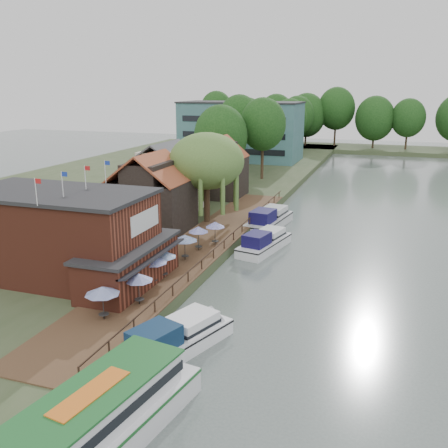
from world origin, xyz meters
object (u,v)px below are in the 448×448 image
(cruiser_1, at_px, (264,240))
(tour_boat, at_px, (81,431))
(umbrella_0, at_px, (103,303))
(cruiser_0, at_px, (176,335))
(willow, at_px, (207,178))
(swan, at_px, (152,404))
(umbrella_5, at_px, (198,238))
(cruiser_2, at_px, (269,217))
(umbrella_6, at_px, (215,233))
(cottage_b, at_px, (166,176))
(hotel_block, at_px, (241,131))
(umbrella_4, at_px, (185,247))
(umbrella_2, at_px, (153,270))
(pub, at_px, (79,236))
(umbrella_3, at_px, (164,264))
(umbrella_1, at_px, (139,289))
(cottage_a, at_px, (152,192))

(cruiser_1, bearing_deg, tour_boat, -78.75)
(umbrella_0, bearing_deg, tour_boat, -62.61)
(tour_boat, bearing_deg, cruiser_0, 99.20)
(umbrella_0, xyz_separation_m, cruiser_0, (5.60, -0.59, -1.11))
(willow, distance_m, swan, 34.19)
(umbrella_5, relative_size, cruiser_2, 0.23)
(willow, distance_m, umbrella_6, 9.84)
(cottage_b, distance_m, cruiser_0, 35.52)
(hotel_block, bearing_deg, umbrella_4, -77.38)
(umbrella_6, height_order, tour_boat, umbrella_6)
(umbrella_2, distance_m, cruiser_1, 15.48)
(cottage_b, bearing_deg, swan, -65.99)
(pub, height_order, umbrella_2, pub)
(cottage_b, xyz_separation_m, umbrella_4, (10.38, -18.21, -2.96))
(tour_boat, bearing_deg, umbrella_3, 114.05)
(pub, bearing_deg, swan, -44.39)
(umbrella_4, bearing_deg, swan, -71.87)
(tour_boat, bearing_deg, umbrella_5, 109.83)
(cottage_b, relative_size, umbrella_3, 4.04)
(hotel_block, bearing_deg, umbrella_2, -78.55)
(tour_boat, bearing_deg, willow, 111.46)
(umbrella_2, relative_size, umbrella_3, 1.02)
(umbrella_2, height_order, umbrella_6, same)
(hotel_block, xyz_separation_m, umbrella_6, (15.44, -59.11, -4.86))
(pub, distance_m, umbrella_6, 14.22)
(umbrella_1, relative_size, umbrella_4, 1.00)
(umbrella_6, relative_size, cruiser_1, 0.25)
(umbrella_3, bearing_deg, pub, -161.99)
(umbrella_0, relative_size, cruiser_0, 0.24)
(hotel_block, bearing_deg, cottage_b, -85.03)
(cruiser_1, bearing_deg, umbrella_4, -111.31)
(willow, distance_m, cruiser_0, 28.32)
(pub, distance_m, cruiser_1, 19.38)
(cottage_a, relative_size, cruiser_0, 0.88)
(umbrella_3, xyz_separation_m, tour_boat, (5.04, -19.02, -0.70))
(cruiser_2, bearing_deg, cruiser_1, -71.90)
(cottage_b, height_order, cruiser_1, cottage_b)
(cruiser_2, height_order, tour_boat, tour_boat)
(cottage_a, xyz_separation_m, swan, (13.66, -27.39, -5.03))
(pub, height_order, umbrella_5, pub)
(hotel_block, relative_size, tour_boat, 1.75)
(pub, distance_m, tour_boat, 20.69)
(umbrella_3, xyz_separation_m, umbrella_6, (0.97, 9.78, 0.00))
(umbrella_6, bearing_deg, umbrella_4, -101.80)
(umbrella_0, height_order, umbrella_1, same)
(cottage_b, height_order, willow, willow)
(hotel_block, height_order, umbrella_4, hotel_block)
(cottage_a, xyz_separation_m, tour_boat, (12.51, -31.91, -3.66))
(swan, bearing_deg, umbrella_3, 113.09)
(umbrella_0, bearing_deg, cruiser_0, -6.06)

